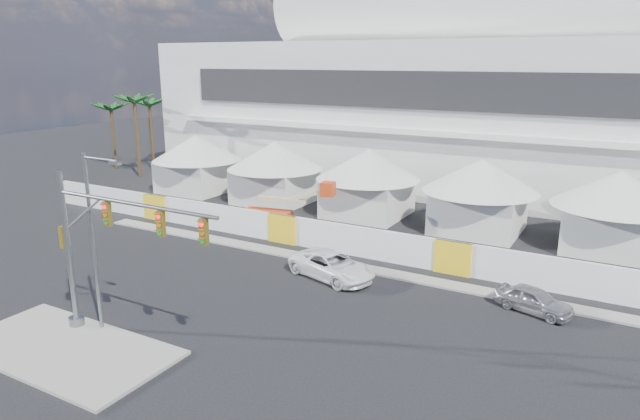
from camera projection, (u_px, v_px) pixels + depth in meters
The scene contains 11 objects.
ground at pixel (216, 355), 24.65m from camera, with size 160.00×160.00×0.00m, color black.
median_island at pixel (65, 349), 24.97m from camera, with size 10.00×5.00×0.15m, color gray.
stadium at pixel (573, 91), 52.96m from camera, with size 80.00×24.80×21.98m.
tent_row at pixel (421, 183), 43.78m from camera, with size 53.40×8.40×5.40m.
hoarding_fence at pixel (453, 258), 33.72m from camera, with size 70.00×0.25×2.00m, color white.
palm_cluster at pixel (150, 110), 63.63m from camera, with size 10.60×10.60×8.55m.
sedan_silver at pixel (534, 300), 28.65m from camera, with size 3.85×1.55×1.31m, color #B1B0B5.
pickup_curb at pixel (332, 266), 33.10m from camera, with size 5.45×2.51×1.51m, color white.
traffic_mast at pixel (96, 249), 25.14m from camera, with size 9.30×0.72×7.42m.
streetlight_median at pixel (95, 231), 25.59m from camera, with size 2.29×0.23×8.28m.
boom_lift at pixel (274, 213), 43.34m from camera, with size 7.47×2.28×3.72m.
Camera 1 is at (14.86, -17.11, 12.39)m, focal length 32.00 mm.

